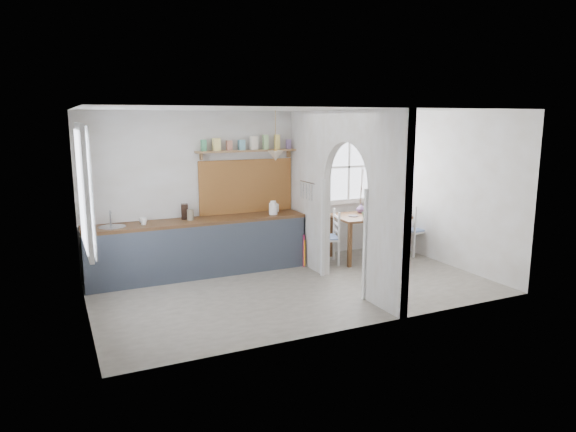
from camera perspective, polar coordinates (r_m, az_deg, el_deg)
name	(u,v)px	position (r m, az deg, el deg)	size (l,w,h in m)	color
floor	(298,288)	(7.68, 1.11, -8.04)	(5.80, 3.20, 0.01)	gray
ceiling	(299,109)	(7.26, 1.19, 11.75)	(5.80, 3.20, 0.01)	silver
walls	(298,202)	(7.36, 1.15, 1.58)	(5.81, 3.21, 2.60)	silver
partition	(339,188)	(7.72, 5.64, 3.09)	(0.12, 3.20, 2.60)	silver
kitchen_window	(82,189)	(6.58, -21.92, 2.77)	(0.10, 1.16, 1.50)	white
nook_window	(349,167)	(9.54, 6.77, 5.45)	(1.76, 0.10, 1.30)	white
counter	(199,246)	(8.36, -9.91, -3.36)	(3.50, 0.60, 0.90)	brown
sink	(112,228)	(8.02, -18.96, -1.23)	(0.40, 0.40, 0.02)	#AFB3BE
backsplash	(246,186)	(8.71, -4.64, 3.32)	(1.65, 0.03, 0.90)	#9A5E28
shelf	(248,147)	(8.57, -4.51, 7.60)	(1.75, 0.20, 0.21)	brown
pendant_lamp	(276,156)	(8.39, -1.39, 6.71)	(0.26, 0.26, 0.16)	beige
utensil_rail	(308,182)	(8.41, 2.19, 3.76)	(0.02, 0.02, 0.50)	#AFB3BE
dining_table	(368,237)	(9.28, 8.93, -2.29)	(1.27, 0.85, 0.79)	brown
chair_left	(325,237)	(8.86, 4.18, -2.36)	(0.43, 0.43, 0.93)	silver
chair_right	(414,229)	(9.73, 13.80, -1.43)	(0.43, 0.43, 0.94)	silver
kettle	(273,208)	(8.55, -1.65, 0.93)	(0.19, 0.15, 0.23)	white
mug_a	(144,222)	(8.01, -15.75, -0.60)	(0.11, 0.11, 0.10)	white
mug_b	(143,220)	(8.15, -15.83, -0.46)	(0.12, 0.12, 0.09)	silver
knife_block	(185,211)	(8.34, -11.41, 0.50)	(0.11, 0.15, 0.24)	black
jar	(190,215)	(8.22, -10.79, 0.12)	(0.10, 0.10, 0.17)	#786E57
towel_magenta	(304,251)	(8.67, 1.77, -3.93)	(0.02, 0.03, 0.56)	#AF214D
towel_orange	(304,253)	(8.66, 1.84, -4.13)	(0.02, 0.03, 0.44)	orange
bowl	(388,212)	(9.28, 11.05, 0.41)	(0.34, 0.34, 0.08)	white
table_cup	(365,215)	(8.91, 8.56, 0.12)	(0.11, 0.11, 0.10)	#436D47
plate	(353,216)	(9.03, 7.27, 0.01)	(0.17, 0.17, 0.01)	#312729
vase	(361,208)	(9.37, 8.10, 0.86)	(0.16, 0.16, 0.17)	#694A78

